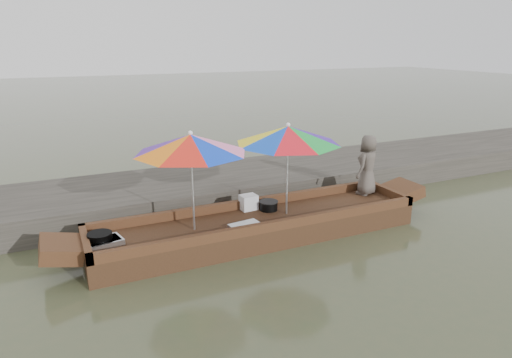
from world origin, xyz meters
name	(u,v)px	position (x,y,z in m)	size (l,w,h in m)	color
water	(259,238)	(0.00, 0.00, 0.00)	(80.00, 80.00, 0.00)	#3E452D
dock	(214,187)	(0.00, 2.20, 0.25)	(22.00, 2.20, 0.50)	#2D2B26
boat_hull	(259,228)	(0.00, 0.00, 0.17)	(5.49, 1.20, 0.35)	black
cooking_pot	(100,239)	(-2.50, 0.02, 0.44)	(0.35, 0.35, 0.18)	black
tray_crayfish	(104,243)	(-2.45, -0.02, 0.39)	(0.49, 0.34, 0.09)	silver
tray_scallop	(246,226)	(-0.36, -0.30, 0.38)	(0.49, 0.34, 0.06)	silver
charcoal_grill	(269,206)	(0.32, 0.28, 0.42)	(0.31, 0.31, 0.15)	black
supply_bag	(249,202)	(0.02, 0.45, 0.48)	(0.28, 0.22, 0.26)	silver
vendor	(368,165)	(2.40, 0.28, 0.92)	(0.56, 0.37, 1.15)	#4C453E
umbrella_bow	(192,182)	(-1.10, 0.00, 1.12)	(1.70, 1.70, 1.55)	#E51487
umbrella_stern	(287,169)	(0.52, 0.00, 1.12)	(1.73, 1.73, 1.55)	pink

